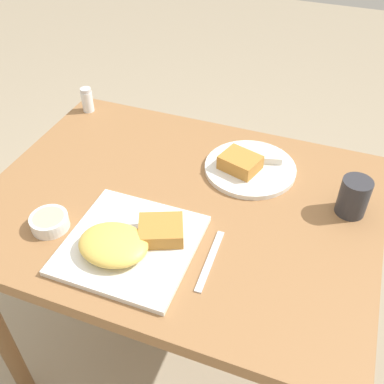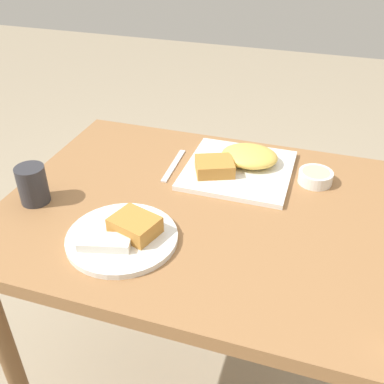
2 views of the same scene
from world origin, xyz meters
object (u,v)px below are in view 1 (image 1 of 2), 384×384
object	(u,v)px
butter_knife	(210,260)
coffee_mug	(354,197)
salt_shaker	(87,101)
plate_square_near	(128,243)
plate_oval_far	(249,166)
sauce_ramekin	(49,222)

from	to	relation	value
butter_knife	coffee_mug	distance (m)	0.39
salt_shaker	plate_square_near	bearing A→B (deg)	-51.43
coffee_mug	butter_knife	bearing A→B (deg)	-135.12
butter_knife	coffee_mug	world-z (taller)	coffee_mug
salt_shaker	coffee_mug	xyz separation A→B (m)	(0.86, -0.20, 0.01)
plate_square_near	butter_knife	xyz separation A→B (m)	(0.18, 0.03, -0.02)
plate_square_near	coffee_mug	bearing A→B (deg)	33.59
plate_square_near	plate_oval_far	size ratio (longest dim) A/B	1.15
sauce_ramekin	butter_knife	size ratio (longest dim) A/B	0.50
salt_shaker	butter_knife	world-z (taller)	salt_shaker
plate_oval_far	coffee_mug	world-z (taller)	coffee_mug
salt_shaker	butter_knife	xyz separation A→B (m)	(0.58, -0.47, -0.03)
plate_oval_far	plate_square_near	bearing A→B (deg)	-115.33
salt_shaker	butter_knife	distance (m)	0.75
plate_oval_far	coffee_mug	distance (m)	0.29
plate_square_near	salt_shaker	xyz separation A→B (m)	(-0.40, 0.50, 0.01)
plate_oval_far	butter_knife	xyz separation A→B (m)	(0.01, -0.34, -0.01)
plate_oval_far	salt_shaker	distance (m)	0.59
plate_square_near	salt_shaker	bearing A→B (deg)	128.57
sauce_ramekin	salt_shaker	bearing A→B (deg)	110.76
plate_oval_far	sauce_ramekin	bearing A→B (deg)	-135.47
plate_square_near	sauce_ramekin	xyz separation A→B (m)	(-0.21, -0.00, -0.00)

